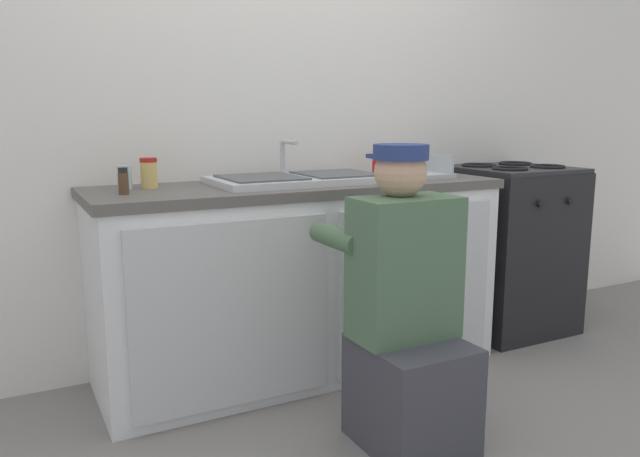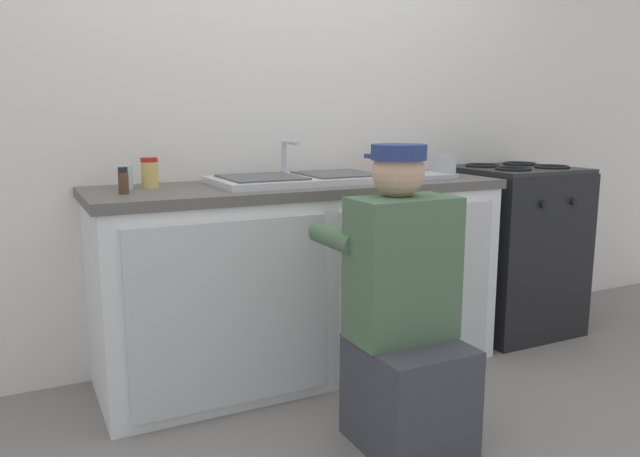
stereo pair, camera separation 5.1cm
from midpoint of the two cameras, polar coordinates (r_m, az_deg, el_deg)
name	(u,v)px [view 2 (the right image)]	position (r m, az deg, el deg)	size (l,w,h in m)	color
ground_plane	(330,392)	(2.84, 1.46, -14.75)	(12.00, 12.00, 0.00)	gray
back_wall	(271,106)	(3.16, -4.06, 11.12)	(6.00, 0.10, 2.50)	silver
counter_cabinet	(302,283)	(2.94, -1.16, -5.00)	(1.86, 0.62, 0.86)	white
countertop	(301,188)	(2.86, -1.28, 3.76)	(1.90, 0.62, 0.04)	#5B5651
sink_double_basin	(300,179)	(2.86, -1.30, 4.59)	(0.80, 0.44, 0.19)	silver
stove_range	(512,249)	(3.67, 17.52, -1.78)	(0.61, 0.62, 0.94)	black
plumber_person	(404,323)	(2.32, 8.33, -8.55)	(0.42, 0.61, 1.10)	#3F3F47
spice_bottle_pepper	(123,181)	(2.56, -16.99, 4.17)	(0.04, 0.04, 0.10)	#513823
dish_rack_tray	(422,173)	(3.14, 9.79, 5.06)	(0.28, 0.22, 0.11)	#B2B7BC
spice_bottle_red	(378,165)	(3.27, 5.80, 5.82)	(0.04, 0.04, 0.10)	red
water_glass	(125,177)	(2.73, -16.85, 4.51)	(0.06, 0.06, 0.10)	#ADC6CC
condiment_jar	(150,173)	(2.75, -14.79, 4.96)	(0.07, 0.07, 0.13)	#DBB760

